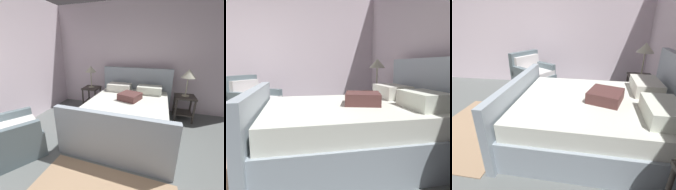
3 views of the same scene
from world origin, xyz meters
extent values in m
cube|color=silver|center=(0.00, 3.39, 1.40)|extent=(4.98, 0.12, 2.80)
cube|color=#9BA8B3|center=(-0.12, 2.07, 0.20)|extent=(1.72, 2.05, 0.40)
cube|color=#9BA8B3|center=(-0.09, 3.13, 0.59)|extent=(1.78, 0.15, 1.18)
cube|color=#9BA8B3|center=(-0.15, 1.02, 0.42)|extent=(1.78, 0.15, 0.84)
cube|color=white|center=(-0.12, 2.07, 0.51)|extent=(1.64, 1.99, 0.22)
cube|color=silver|center=(-0.47, 2.81, 0.71)|extent=(0.57, 0.38, 0.18)
cube|color=silver|center=(0.28, 2.79, 0.71)|extent=(0.57, 0.38, 0.18)
cube|color=brown|center=(-0.09, 2.22, 0.69)|extent=(0.51, 0.51, 0.14)
cube|color=#352E29|center=(1.09, 2.89, 0.58)|extent=(0.44, 0.44, 0.04)
cube|color=#352E29|center=(1.09, 2.89, 0.18)|extent=(0.40, 0.40, 0.02)
cylinder|color=#352E29|center=(0.90, 2.70, 0.28)|extent=(0.04, 0.04, 0.56)
cylinder|color=#352E29|center=(1.28, 2.70, 0.28)|extent=(0.04, 0.04, 0.56)
cylinder|color=#352E29|center=(0.90, 3.08, 0.28)|extent=(0.04, 0.04, 0.56)
cylinder|color=#352E29|center=(1.28, 3.08, 0.28)|extent=(0.04, 0.04, 0.56)
cylinder|color=#B7B293|center=(1.09, 2.89, 0.61)|extent=(0.16, 0.16, 0.02)
cylinder|color=#B7B293|center=(1.09, 2.89, 0.83)|extent=(0.02, 0.02, 0.41)
cone|color=beige|center=(1.09, 2.89, 1.13)|extent=(0.31, 0.31, 0.19)
cube|color=#352E29|center=(-1.33, 2.96, 0.58)|extent=(0.44, 0.44, 0.04)
cube|color=#352E29|center=(-1.33, 2.96, 0.18)|extent=(0.40, 0.40, 0.02)
cylinder|color=#352E29|center=(-1.52, 2.77, 0.28)|extent=(0.04, 0.04, 0.56)
cylinder|color=#352E29|center=(-1.14, 2.77, 0.28)|extent=(0.04, 0.04, 0.56)
cylinder|color=#352E29|center=(-1.52, 3.15, 0.28)|extent=(0.04, 0.04, 0.56)
cylinder|color=#352E29|center=(-1.14, 3.15, 0.28)|extent=(0.04, 0.04, 0.56)
cylinder|color=#B7B293|center=(-1.33, 2.96, 0.61)|extent=(0.16, 0.16, 0.02)
cylinder|color=#B7B293|center=(-1.33, 2.96, 0.83)|extent=(0.02, 0.02, 0.41)
cone|color=beige|center=(-1.33, 2.96, 1.12)|extent=(0.30, 0.30, 0.17)
cube|color=slate|center=(-1.67, 0.79, 0.21)|extent=(1.00, 1.00, 0.42)
cube|color=silver|center=(-1.67, 0.79, 0.47)|extent=(0.92, 0.92, 0.10)
cube|color=slate|center=(-1.41, 0.62, 0.53)|extent=(0.44, 0.60, 0.22)
cube|color=slate|center=(-1.93, 0.96, 0.53)|extent=(0.44, 0.60, 0.22)
camera|label=1|loc=(0.39, -0.65, 1.68)|focal=23.08mm
camera|label=2|loc=(2.18, 1.36, 1.08)|focal=32.93mm
camera|label=3|loc=(2.07, 2.00, 1.62)|focal=29.04mm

